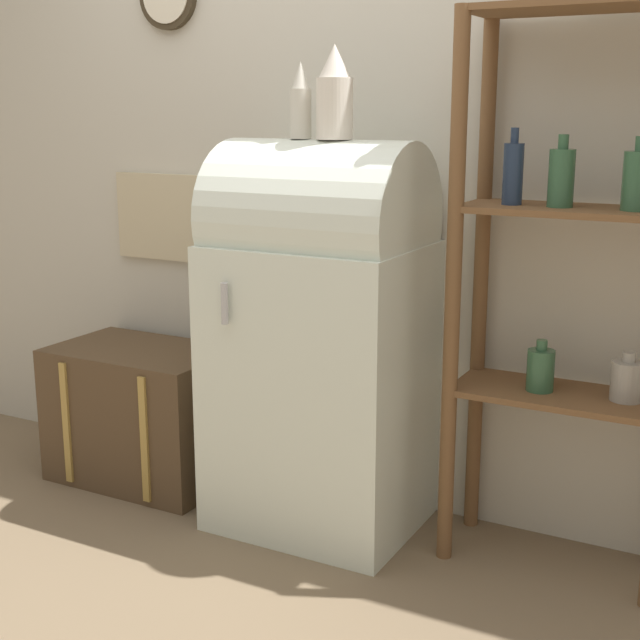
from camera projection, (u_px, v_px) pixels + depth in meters
name	position (u px, v px, depth m)	size (l,w,h in m)	color
ground_plane	(282.00, 551.00, 3.02)	(12.00, 12.00, 0.00)	#7A664C
wall_back	(358.00, 141.00, 3.20)	(7.00, 0.09, 2.70)	beige
refrigerator	(320.00, 334.00, 3.09)	(0.69, 0.59, 1.36)	silver
suitcase_trunk	(143.00, 414.00, 3.57)	(0.70, 0.46, 0.54)	brown
shelf_unit	(572.00, 264.00, 2.72)	(0.70, 0.32, 1.76)	brown
vase_left	(301.00, 103.00, 2.94)	(0.07, 0.07, 0.25)	beige
vase_center	(335.00, 95.00, 2.87)	(0.12, 0.12, 0.30)	silver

